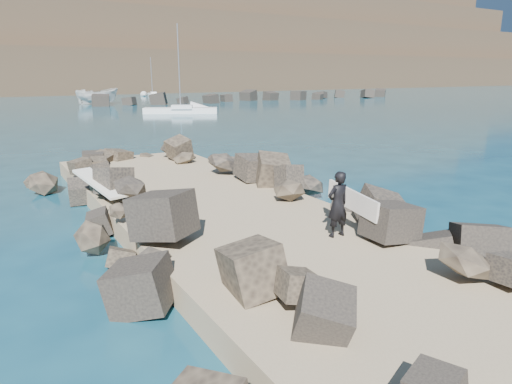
{
  "coord_description": "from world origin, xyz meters",
  "views": [
    {
      "loc": [
        -5.78,
        -10.61,
        4.42
      ],
      "look_at": [
        0.0,
        -1.0,
        1.5
      ],
      "focal_mm": 32.0,
      "sensor_mm": 36.0,
      "label": 1
    }
  ],
  "objects": [
    {
      "name": "riprap_left",
      "position": [
        -2.9,
        -1.5,
        0.5
      ],
      "size": [
        2.6,
        22.0,
        1.0
      ],
      "primitive_type": "cube",
      "color": "black",
      "rests_on": "ground"
    },
    {
      "name": "surfboard_resting",
      "position": [
        -2.88,
        3.56,
        1.04
      ],
      "size": [
        1.2,
        2.45,
        0.08
      ],
      "primitive_type": "cube",
      "rotation": [
        0.0,
        0.0,
        0.27
      ],
      "color": "white",
      "rests_on": "riprap_left"
    },
    {
      "name": "jetty",
      "position": [
        0.0,
        -2.0,
        0.3
      ],
      "size": [
        6.0,
        26.0,
        0.6
      ],
      "primitive_type": "cube",
      "color": "#8C7759",
      "rests_on": "ground"
    },
    {
      "name": "breakwater_secondary",
      "position": [
        35.0,
        55.0,
        0.6
      ],
      "size": [
        52.0,
        4.0,
        1.2
      ],
      "primitive_type": "cube",
      "color": "black",
      "rests_on": "ground"
    },
    {
      "name": "ground",
      "position": [
        0.0,
        0.0,
        0.0
      ],
      "size": [
        800.0,
        800.0,
        0.0
      ],
      "primitive_type": "plane",
      "color": "#0F384C",
      "rests_on": "ground"
    },
    {
      "name": "surfer_with_board",
      "position": [
        1.33,
        -2.68,
        1.41
      ],
      "size": [
        0.89,
        1.99,
        1.61
      ],
      "color": "black",
      "rests_on": "jetty"
    },
    {
      "name": "sailboat_f",
      "position": [
        29.78,
        96.29,
        0.35
      ],
      "size": [
        3.64,
        6.14,
        7.46
      ],
      "color": "white",
      "rests_on": "ground"
    },
    {
      "name": "sailboat_c",
      "position": [
        13.91,
        38.7,
        0.35
      ],
      "size": [
        8.14,
        5.45,
        9.82
      ],
      "color": "white",
      "rests_on": "ground"
    },
    {
      "name": "boat_imported",
      "position": [
        9.44,
        60.08,
        1.16
      ],
      "size": [
        6.33,
        3.46,
        2.32
      ],
      "primitive_type": "imported",
      "rotation": [
        0.0,
        0.0,
        1.36
      ],
      "color": "silver",
      "rests_on": "ground"
    },
    {
      "name": "riprap_right",
      "position": [
        2.9,
        -1.5,
        0.5
      ],
      "size": [
        2.6,
        22.0,
        1.0
      ],
      "primitive_type": "cube",
      "color": "black",
      "rests_on": "ground"
    },
    {
      "name": "sailboat_d",
      "position": [
        23.58,
        77.21,
        0.35
      ],
      "size": [
        2.71,
        6.31,
        7.53
      ],
      "color": "white",
      "rests_on": "ground"
    },
    {
      "name": "headland",
      "position": [
        10.0,
        160.0,
        16.0
      ],
      "size": [
        360.0,
        140.0,
        32.0
      ],
      "primitive_type": "cube",
      "color": "#2D4919",
      "rests_on": "ground"
    }
  ]
}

